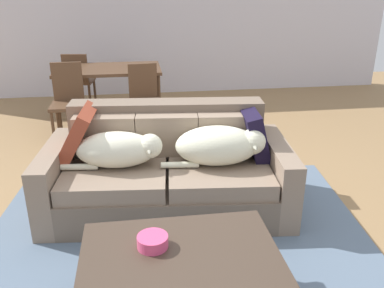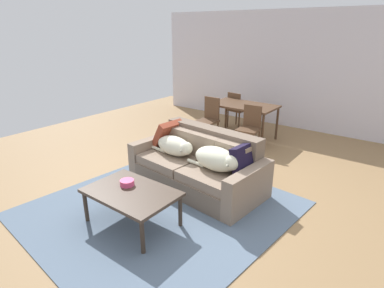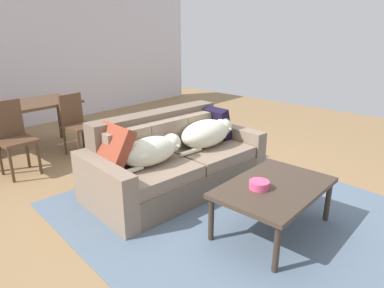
{
  "view_description": "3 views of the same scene",
  "coord_description": "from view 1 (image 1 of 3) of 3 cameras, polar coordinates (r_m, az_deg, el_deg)",
  "views": [
    {
      "loc": [
        -0.43,
        -3.09,
        1.86
      ],
      "look_at": [
        0.02,
        0.02,
        0.59
      ],
      "focal_mm": 38.42,
      "sensor_mm": 36.0,
      "label": 1
    },
    {
      "loc": [
        2.36,
        -3.42,
        2.29
      ],
      "look_at": [
        -0.19,
        -0.08,
        0.73
      ],
      "focal_mm": 29.35,
      "sensor_mm": 36.0,
      "label": 2
    },
    {
      "loc": [
        -2.77,
        -2.51,
        1.8
      ],
      "look_at": [
        -0.04,
        -0.07,
        0.53
      ],
      "focal_mm": 31.99,
      "sensor_mm": 36.0,
      "label": 3
    }
  ],
  "objects": [
    {
      "name": "throw_pillow_by_left_arm",
      "position": [
        3.56,
        -15.68,
        1.24
      ],
      "size": [
        0.36,
        0.5,
        0.47
      ],
      "primitive_type": "cube",
      "rotation": [
        0.0,
        0.51,
        -0.08
      ],
      "color": "#953D27",
      "rests_on": "couch"
    },
    {
      "name": "dog_on_right_cushion",
      "position": [
        3.35,
        4.0,
        -0.18
      ],
      "size": [
        0.86,
        0.45,
        0.32
      ],
      "rotation": [
        0.0,
        0.0,
        -0.09
      ],
      "color": "beige",
      "rests_on": "couch"
    },
    {
      "name": "ground_plane",
      "position": [
        3.63,
        -0.21,
        -8.82
      ],
      "size": [
        10.0,
        10.0,
        0.0
      ],
      "primitive_type": "plane",
      "color": "#94724A"
    },
    {
      "name": "dining_chair_near_right",
      "position": [
        5.22,
        -6.61,
        6.57
      ],
      "size": [
        0.44,
        0.44,
        0.88
      ],
      "rotation": [
        0.0,
        0.0,
        0.1
      ],
      "color": "brown",
      "rests_on": "ground"
    },
    {
      "name": "throw_pillow_by_right_arm",
      "position": [
        3.54,
        8.71,
        1.27
      ],
      "size": [
        0.26,
        0.43,
        0.43
      ],
      "primitive_type": "cube",
      "rotation": [
        0.0,
        -0.25,
        -0.09
      ],
      "color": "black",
      "rests_on": "couch"
    },
    {
      "name": "dog_on_left_cushion",
      "position": [
        3.35,
        -9.97,
        -0.75
      ],
      "size": [
        0.81,
        0.39,
        0.29
      ],
      "rotation": [
        0.0,
        0.0,
        -0.09
      ],
      "color": "beige",
      "rests_on": "couch"
    },
    {
      "name": "dining_table",
      "position": [
        5.71,
        -11.5,
        9.63
      ],
      "size": [
        1.39,
        0.81,
        0.75
      ],
      "color": "brown",
      "rests_on": "ground"
    },
    {
      "name": "couch",
      "position": [
        3.54,
        -3.39,
        -3.79
      ],
      "size": [
        2.11,
        1.17,
        0.86
      ],
      "rotation": [
        0.0,
        0.0,
        -0.09
      ],
      "color": "#6E5D4E",
      "rests_on": "ground"
    },
    {
      "name": "area_rug",
      "position": [
        2.98,
        -1.85,
        -16.49
      ],
      "size": [
        3.23,
        3.4,
        0.01
      ],
      "primitive_type": "cube",
      "rotation": [
        0.0,
        0.0,
        -0.09
      ],
      "color": "slate",
      "rests_on": "ground"
    },
    {
      "name": "dining_chair_near_left",
      "position": [
        5.2,
        -16.82,
        6.07
      ],
      "size": [
        0.4,
        0.4,
        0.93
      ],
      "rotation": [
        0.0,
        0.0,
        -0.0
      ],
      "color": "brown",
      "rests_on": "ground"
    },
    {
      "name": "bowl_on_coffee_table",
      "position": [
        2.37,
        -5.48,
        -13.32
      ],
      "size": [
        0.18,
        0.18,
        0.07
      ],
      "primitive_type": "cylinder",
      "color": "#EA4C7F",
      "rests_on": "coffee_table"
    },
    {
      "name": "dining_chair_far_left",
      "position": [
        6.34,
        -15.51,
        8.73
      ],
      "size": [
        0.45,
        0.45,
        0.87
      ],
      "rotation": [
        0.0,
        0.0,
        3.0
      ],
      "color": "brown",
      "rests_on": "ground"
    },
    {
      "name": "coffee_table",
      "position": [
        2.37,
        -1.66,
        -15.67
      ],
      "size": [
        1.1,
        0.73,
        0.46
      ],
      "color": "#423328",
      "rests_on": "ground"
    },
    {
      "name": "back_partition",
      "position": [
        7.12,
        -4.96,
        17.82
      ],
      "size": [
        8.0,
        0.12,
        2.7
      ],
      "primitive_type": "cube",
      "color": "silver",
      "rests_on": "ground"
    }
  ]
}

